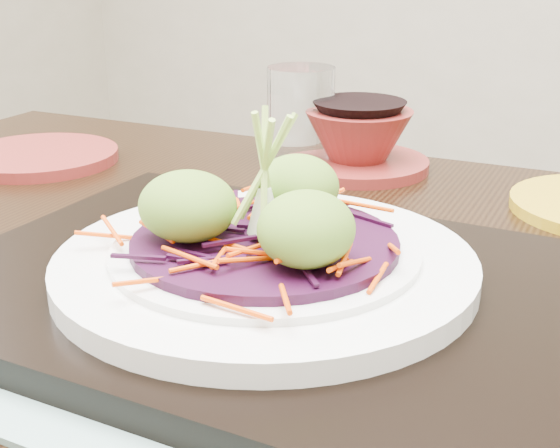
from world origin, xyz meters
The scene contains 11 objects.
dining_table centered at (-0.07, -0.01, 0.60)m, with size 1.15×0.81×0.69m.
placemat centered at (-0.05, -0.06, 0.69)m, with size 0.49×0.38×0.00m, color #7FA499.
serving_tray centered at (-0.05, -0.06, 0.70)m, with size 0.42×0.32×0.02m, color black.
white_plate centered at (-0.05, -0.06, 0.72)m, with size 0.27×0.27×0.02m.
cabbage_bed centered at (-0.05, -0.06, 0.74)m, with size 0.17×0.17×0.01m, color #2D0923.
carrot_julienne centered at (-0.05, -0.06, 0.74)m, with size 0.21×0.21×0.01m, color #E24304, non-canonical shape.
guacamole_scoops centered at (-0.05, -0.06, 0.76)m, with size 0.15×0.13×0.05m.
scallion_garnish centered at (-0.05, -0.06, 0.78)m, with size 0.06×0.06×0.09m, color #A5D053, non-canonical shape.
terracotta_side_plate centered at (-0.44, 0.13, 0.70)m, with size 0.17×0.17×0.01m, color maroon.
water_glass centered at (-0.19, 0.27, 0.74)m, with size 0.07×0.07×0.10m, color white.
terracotta_bowl_set centered at (-0.13, 0.27, 0.72)m, with size 0.16×0.16×0.06m.
Camera 1 is at (0.19, -0.46, 0.92)m, focal length 50.00 mm.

